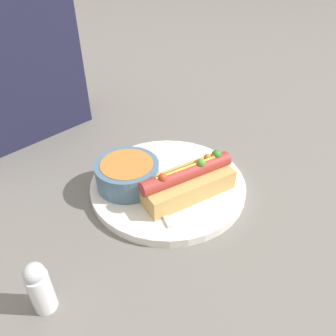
% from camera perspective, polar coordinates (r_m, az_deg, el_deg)
% --- Properties ---
extents(ground_plane, '(4.00, 4.00, 0.00)m').
position_cam_1_polar(ground_plane, '(0.62, 0.00, -3.48)').
color(ground_plane, slate).
extents(dinner_plate, '(0.29, 0.29, 0.02)m').
position_cam_1_polar(dinner_plate, '(0.62, 0.00, -2.93)').
color(dinner_plate, white).
rests_on(dinner_plate, ground_plane).
extents(hot_dog, '(0.18, 0.11, 0.07)m').
position_cam_1_polar(hot_dog, '(0.58, 3.58, -2.15)').
color(hot_dog, tan).
rests_on(hot_dog, dinner_plate).
extents(soup_bowl, '(0.12, 0.12, 0.05)m').
position_cam_1_polar(soup_bowl, '(0.60, -7.09, -0.86)').
color(soup_bowl, slate).
rests_on(soup_bowl, dinner_plate).
extents(spoon, '(0.08, 0.15, 0.01)m').
position_cam_1_polar(spoon, '(0.60, -3.33, -2.82)').
color(spoon, '#B7B7BC').
rests_on(spoon, dinner_plate).
extents(salt_shaker, '(0.03, 0.03, 0.08)m').
position_cam_1_polar(salt_shaker, '(0.46, -21.47, -18.76)').
color(salt_shaker, silver).
rests_on(salt_shaker, ground_plane).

